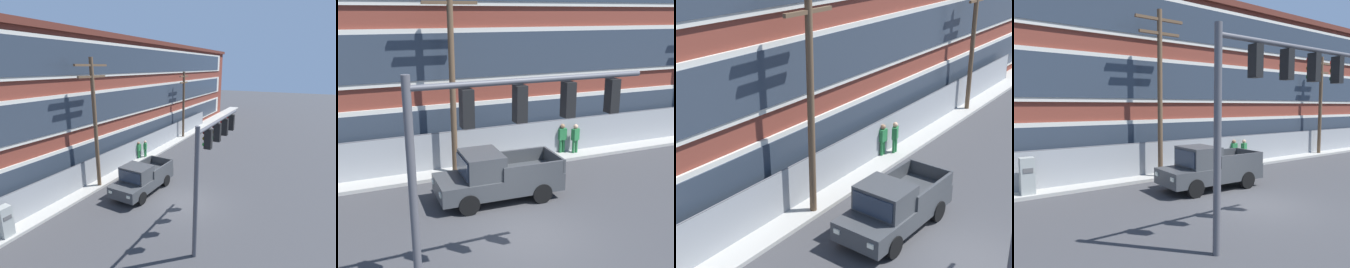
# 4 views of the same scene
# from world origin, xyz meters

# --- Properties ---
(ground_plane) EXTENTS (160.00, 160.00, 0.00)m
(ground_plane) POSITION_xyz_m (0.00, 0.00, 0.00)
(ground_plane) COLOR #38383A
(sidewalk_building_side) EXTENTS (80.00, 1.68, 0.16)m
(sidewalk_building_side) POSITION_xyz_m (0.00, 6.67, 0.08)
(sidewalk_building_side) COLOR #9E9B93
(sidewalk_building_side) RESTS_ON ground
(brick_mill_building) EXTENTS (51.70, 10.48, 10.66)m
(brick_mill_building) POSITION_xyz_m (7.20, 12.46, 5.34)
(brick_mill_building) COLOR brown
(brick_mill_building) RESTS_ON ground
(chain_link_fence) EXTENTS (35.97, 0.06, 1.92)m
(chain_link_fence) POSITION_xyz_m (4.00, 6.91, 0.98)
(chain_link_fence) COLOR gray
(chain_link_fence) RESTS_ON ground
(traffic_signal_mast) EXTENTS (6.24, 0.43, 5.95)m
(traffic_signal_mast) POSITION_xyz_m (-1.97, -2.34, 4.47)
(traffic_signal_mast) COLOR #4C4C51
(traffic_signal_mast) RESTS_ON ground
(pickup_truck_dark_grey) EXTENTS (5.06, 2.19, 2.03)m
(pickup_truck_dark_grey) POSITION_xyz_m (0.03, 3.08, 0.95)
(pickup_truck_dark_grey) COLOR #383A3D
(pickup_truck_dark_grey) RESTS_ON ground
(utility_pole_near_corner) EXTENTS (2.77, 0.26, 8.79)m
(utility_pole_near_corner) POSITION_xyz_m (-0.75, 6.15, 4.91)
(utility_pole_near_corner) COLOR brown
(utility_pole_near_corner) RESTS_ON ground
(utility_pole_midblock) EXTENTS (2.07, 0.26, 7.66)m
(utility_pole_midblock) POSITION_xyz_m (14.00, 6.40, 4.21)
(utility_pole_midblock) COLOR brown
(utility_pole_midblock) RESTS_ON ground
(electrical_cabinet) EXTENTS (0.56, 0.53, 1.72)m
(electrical_cabinet) POSITION_xyz_m (-7.21, 6.28, 0.86)
(electrical_cabinet) COLOR #939993
(electrical_cabinet) RESTS_ON ground
(pedestrian_near_cabinet) EXTENTS (0.41, 0.26, 1.69)m
(pedestrian_near_cabinet) POSITION_xyz_m (5.20, 6.80, 0.97)
(pedestrian_near_cabinet) COLOR #236B38
(pedestrian_near_cabinet) RESTS_ON ground
(pedestrian_by_fence) EXTENTS (0.46, 0.36, 1.69)m
(pedestrian_by_fence) POSITION_xyz_m (5.79, 6.49, 0.97)
(pedestrian_by_fence) COLOR #236B38
(pedestrian_by_fence) RESTS_ON ground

